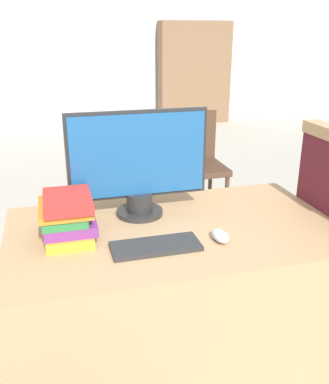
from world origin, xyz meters
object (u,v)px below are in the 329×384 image
at_px(far_chair, 195,158).
at_px(keyboard, 156,246).
at_px(book_stack, 67,217).
at_px(mouse, 220,236).
at_px(monitor, 139,165).

bearing_deg(far_chair, keyboard, -156.23).
relative_size(keyboard, book_stack, 1.29).
distance_m(mouse, book_stack, 0.56).
height_order(keyboard, mouse, mouse).
xyz_separation_m(monitor, book_stack, (-0.30, -0.15, -0.13)).
bearing_deg(mouse, monitor, 126.75).
height_order(keyboard, book_stack, book_stack).
height_order(keyboard, far_chair, far_chair).
bearing_deg(keyboard, far_chair, 67.11).
xyz_separation_m(monitor, far_chair, (0.85, 1.71, -0.51)).
relative_size(monitor, mouse, 5.55).
bearing_deg(monitor, far_chair, 63.72).
relative_size(keyboard, mouse, 3.08).
height_order(monitor, far_chair, monitor).
distance_m(keyboard, book_stack, 0.34).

